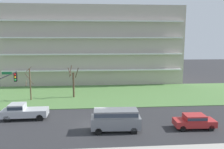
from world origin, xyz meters
name	(u,v)px	position (x,y,z in m)	size (l,w,h in m)	color
ground	(95,124)	(0.00, 0.00, 0.00)	(160.00, 160.00, 0.00)	#2D2D30
grass_lawn_strip	(94,95)	(0.00, 14.00, 0.04)	(80.00, 16.00, 0.08)	#547F42
apartment_building	(94,45)	(0.00, 28.63, 8.32)	(38.38, 14.20, 16.64)	#B2A899
tree_far_left	(30,84)	(-10.16, 11.22, 2.74)	(1.44, 1.36, 5.37)	brown
tree_left	(73,82)	(-3.47, 12.46, 2.61)	(1.88, 1.87, 5.43)	#4C3828
sedan_red_near_left	(194,121)	(10.88, -2.00, 0.87)	(4.46, 1.95, 1.57)	#B22828
pickup_silver_center_left	(23,111)	(-8.72, 2.49, 1.02)	(5.45, 2.13, 1.95)	#B7BABF
van_gray_center_right	(116,118)	(2.23, -2.00, 1.40)	(5.26, 2.17, 2.36)	slate
traffic_signal_mast	(3,97)	(-8.00, -4.77, 4.63)	(0.90, 5.61, 6.76)	black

